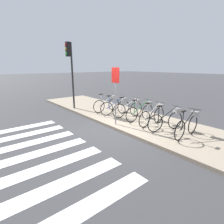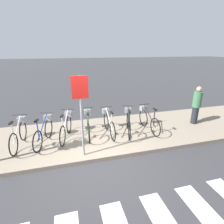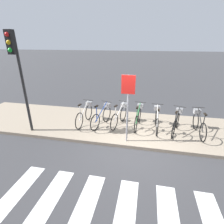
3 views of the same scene
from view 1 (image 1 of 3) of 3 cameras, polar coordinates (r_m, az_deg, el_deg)
The scene contains 11 objects.
ground_plane at distance 7.10m, azimuth 1.03°, elevation -6.02°, with size 120.00×120.00×0.00m, color #38383A.
sidewalk at distance 8.11m, azimuth 9.32°, elevation -3.10°, with size 15.63×3.07×0.12m.
parked_bicycle_0 at distance 9.48m, azimuth -1.32°, elevation 2.84°, with size 0.46×1.62×1.00m.
parked_bicycle_1 at distance 8.89m, azimuth 1.62°, elevation 2.03°, with size 0.60×1.57×1.00m.
parked_bicycle_2 at distance 8.50m, azimuth 5.72°, elevation 1.37°, with size 0.56×1.58×1.00m.
parked_bicycle_3 at distance 8.00m, azimuth 9.60°, elevation 0.38°, with size 0.46×1.62×1.00m.
parked_bicycle_4 at distance 7.48m, azimuth 13.39°, elevation -0.82°, with size 0.46×1.63×1.00m.
parked_bicycle_5 at distance 7.00m, azimuth 17.68°, elevation -2.20°, with size 0.60×1.57×1.00m.
parked_bicycle_6 at distance 6.64m, azimuth 23.61°, elevation -3.67°, with size 0.46×1.63×1.00m.
traffic_light at distance 10.25m, azimuth -13.58°, elevation 15.62°, with size 0.24×0.40×3.66m.
sign_post at distance 7.12m, azimuth 1.16°, elevation 8.30°, with size 0.44×0.07×2.35m.
Camera 1 is at (5.04, -4.32, 2.52)m, focal length 28.00 mm.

